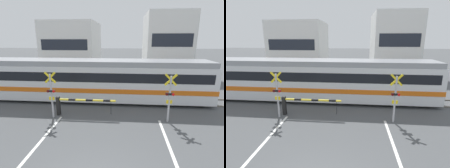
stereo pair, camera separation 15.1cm
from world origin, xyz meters
The scene contains 10 objects.
rail_track_near centered at (0.00, 8.24, 0.04)m, with size 50.00×0.10×0.08m.
rail_track_far centered at (0.00, 9.67, 0.04)m, with size 50.00×0.10×0.08m.
commuter_train centered at (-1.92, 8.96, 1.65)m, with size 17.87×2.68×3.09m.
crossing_barrier_near centered at (-2.29, 6.03, 0.79)m, with size 3.64×0.20×1.18m.
crossing_barrier_far centered at (2.29, 11.57, 0.79)m, with size 3.64×0.20×1.18m.
crossing_signal_left centered at (-3.37, 5.66, 1.53)m, with size 0.68×0.15×2.79m.
crossing_signal_right centered at (3.37, 5.66, 1.53)m, with size 0.68×0.15×2.79m.
pedestrian centered at (-1.17, 15.03, 0.93)m, with size 0.38×0.22×1.63m.
building_left_of_street centered at (-7.18, 22.76, 3.46)m, with size 7.31×7.94×6.92m.
building_right_of_street centered at (6.46, 22.76, 4.00)m, with size 5.89×7.94×7.99m.
Camera 1 is at (0.98, -3.71, 4.62)m, focal length 28.00 mm.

